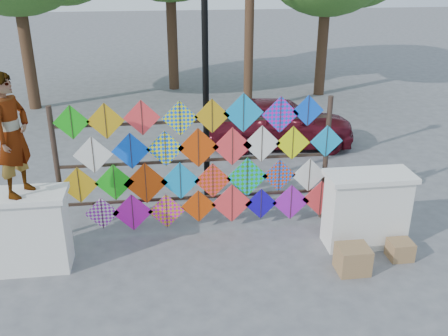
{
  "coord_description": "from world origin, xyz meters",
  "views": [
    {
      "loc": [
        -0.56,
        -7.07,
        4.46
      ],
      "look_at": [
        0.46,
        0.6,
        1.17
      ],
      "focal_mm": 40.0,
      "sensor_mm": 36.0,
      "label": 1
    }
  ],
  "objects": [
    {
      "name": "ground",
      "position": [
        0.0,
        0.0,
        0.0
      ],
      "size": [
        80.0,
        80.0,
        0.0
      ],
      "primitive_type": "plane",
      "color": "slate",
      "rests_on": "ground"
    },
    {
      "name": "parapet_left",
      "position": [
        -2.7,
        -0.2,
        0.65
      ],
      "size": [
        1.4,
        0.65,
        1.28
      ],
      "color": "white",
      "rests_on": "ground"
    },
    {
      "name": "parapet_right",
      "position": [
        2.7,
        -0.2,
        0.65
      ],
      "size": [
        1.4,
        0.65,
        1.28
      ],
      "color": "white",
      "rests_on": "ground"
    },
    {
      "name": "kite_rack",
      "position": [
        0.09,
        0.73,
        1.2
      ],
      "size": [
        4.89,
        0.24,
        2.42
      ],
      "color": "#31221B",
      "rests_on": "ground"
    },
    {
      "name": "vendor_woman",
      "position": [
        -2.62,
        -0.2,
        2.17
      ],
      "size": [
        0.64,
        0.76,
        1.79
      ],
      "primitive_type": "imported",
      "rotation": [
        0.0,
        0.0,
        1.19
      ],
      "color": "#99999E",
      "rests_on": "parapet_left"
    },
    {
      "name": "sedan",
      "position": [
        2.39,
        4.6,
        0.63
      ],
      "size": [
        3.85,
        1.93,
        1.26
      ],
      "primitive_type": "imported",
      "rotation": [
        0.0,
        0.0,
        1.45
      ],
      "color": "#550E1A",
      "rests_on": "ground"
    },
    {
      "name": "lamppost",
      "position": [
        0.3,
        2.0,
        2.69
      ],
      "size": [
        0.28,
        0.28,
        4.46
      ],
      "color": "black",
      "rests_on": "ground"
    },
    {
      "name": "cardboard_box_near",
      "position": [
        2.23,
        -0.94,
        0.21
      ],
      "size": [
        0.47,
        0.42,
        0.42
      ],
      "primitive_type": "cube",
      "color": "#936B47",
      "rests_on": "ground"
    },
    {
      "name": "cardboard_box_far",
      "position": [
        3.12,
        -0.7,
        0.15
      ],
      "size": [
        0.36,
        0.33,
        0.31
      ],
      "primitive_type": "cube",
      "color": "#936B47",
      "rests_on": "ground"
    }
  ]
}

